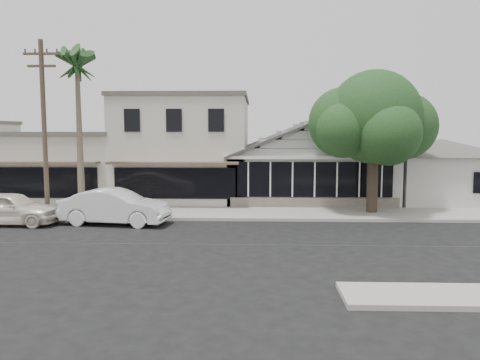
{
  "coord_description": "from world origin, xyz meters",
  "views": [
    {
      "loc": [
        1.7,
        -18.09,
        4.47
      ],
      "look_at": [
        0.84,
        6.0,
        1.96
      ],
      "focal_mm": 35.0,
      "sensor_mm": 36.0,
      "label": 1
    }
  ],
  "objects_px": {
    "car_0": "(10,208)",
    "shade_tree": "(372,120)",
    "utility_pole": "(44,125)",
    "car_1": "(115,207)"
  },
  "relations": [
    {
      "from": "car_0",
      "to": "shade_tree",
      "type": "bearing_deg",
      "value": -76.93
    },
    {
      "from": "utility_pole",
      "to": "car_0",
      "type": "distance_m",
      "value": 4.42
    },
    {
      "from": "shade_tree",
      "to": "utility_pole",
      "type": "bearing_deg",
      "value": -173.2
    },
    {
      "from": "car_0",
      "to": "shade_tree",
      "type": "distance_m",
      "value": 18.79
    },
    {
      "from": "utility_pole",
      "to": "car_0",
      "type": "bearing_deg",
      "value": -125.28
    },
    {
      "from": "car_0",
      "to": "car_1",
      "type": "bearing_deg",
      "value": -84.66
    },
    {
      "from": "utility_pole",
      "to": "shade_tree",
      "type": "height_order",
      "value": "utility_pole"
    },
    {
      "from": "car_1",
      "to": "car_0",
      "type": "bearing_deg",
      "value": 101.04
    },
    {
      "from": "utility_pole",
      "to": "car_1",
      "type": "bearing_deg",
      "value": -17.96
    },
    {
      "from": "utility_pole",
      "to": "car_0",
      "type": "relative_size",
      "value": 1.91
    }
  ]
}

